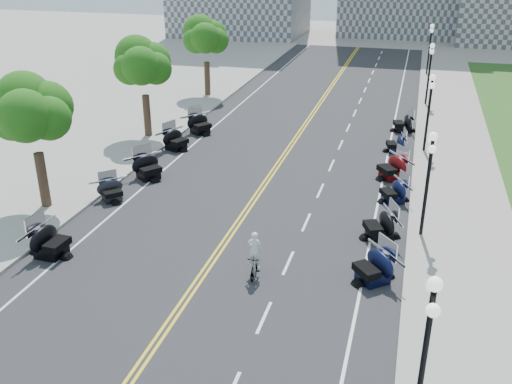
# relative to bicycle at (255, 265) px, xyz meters

# --- Properties ---
(ground) EXTENTS (160.00, 160.00, 0.00)m
(ground) POSITION_rel_bicycle_xyz_m (-2.07, 1.29, -0.49)
(ground) COLOR gray
(road) EXTENTS (16.00, 90.00, 0.01)m
(road) POSITION_rel_bicycle_xyz_m (-2.07, 11.29, -0.49)
(road) COLOR #333335
(road) RESTS_ON ground
(centerline_yellow_a) EXTENTS (0.12, 90.00, 0.00)m
(centerline_yellow_a) POSITION_rel_bicycle_xyz_m (-2.19, 11.29, -0.48)
(centerline_yellow_a) COLOR yellow
(centerline_yellow_a) RESTS_ON road
(centerline_yellow_b) EXTENTS (0.12, 90.00, 0.00)m
(centerline_yellow_b) POSITION_rel_bicycle_xyz_m (-1.95, 11.29, -0.48)
(centerline_yellow_b) COLOR yellow
(centerline_yellow_b) RESTS_ON road
(edge_line_north) EXTENTS (0.12, 90.00, 0.00)m
(edge_line_north) POSITION_rel_bicycle_xyz_m (4.33, 11.29, -0.48)
(edge_line_north) COLOR white
(edge_line_north) RESTS_ON road
(edge_line_south) EXTENTS (0.12, 90.00, 0.00)m
(edge_line_south) POSITION_rel_bicycle_xyz_m (-8.47, 11.29, -0.48)
(edge_line_south) COLOR white
(edge_line_south) RESTS_ON road
(lane_dash_5) EXTENTS (0.12, 2.00, 0.00)m
(lane_dash_5) POSITION_rel_bicycle_xyz_m (1.13, -2.71, -0.48)
(lane_dash_5) COLOR white
(lane_dash_5) RESTS_ON road
(lane_dash_6) EXTENTS (0.12, 2.00, 0.00)m
(lane_dash_6) POSITION_rel_bicycle_xyz_m (1.13, 1.29, -0.48)
(lane_dash_6) COLOR white
(lane_dash_6) RESTS_ON road
(lane_dash_7) EXTENTS (0.12, 2.00, 0.00)m
(lane_dash_7) POSITION_rel_bicycle_xyz_m (1.13, 5.29, -0.48)
(lane_dash_7) COLOR white
(lane_dash_7) RESTS_ON road
(lane_dash_8) EXTENTS (0.12, 2.00, 0.00)m
(lane_dash_8) POSITION_rel_bicycle_xyz_m (1.13, 9.29, -0.48)
(lane_dash_8) COLOR white
(lane_dash_8) RESTS_ON road
(lane_dash_9) EXTENTS (0.12, 2.00, 0.00)m
(lane_dash_9) POSITION_rel_bicycle_xyz_m (1.13, 13.29, -0.48)
(lane_dash_9) COLOR white
(lane_dash_9) RESTS_ON road
(lane_dash_10) EXTENTS (0.12, 2.00, 0.00)m
(lane_dash_10) POSITION_rel_bicycle_xyz_m (1.13, 17.29, -0.48)
(lane_dash_10) COLOR white
(lane_dash_10) RESTS_ON road
(lane_dash_11) EXTENTS (0.12, 2.00, 0.00)m
(lane_dash_11) POSITION_rel_bicycle_xyz_m (1.13, 21.29, -0.48)
(lane_dash_11) COLOR white
(lane_dash_11) RESTS_ON road
(lane_dash_12) EXTENTS (0.12, 2.00, 0.00)m
(lane_dash_12) POSITION_rel_bicycle_xyz_m (1.13, 25.29, -0.48)
(lane_dash_12) COLOR white
(lane_dash_12) RESTS_ON road
(lane_dash_13) EXTENTS (0.12, 2.00, 0.00)m
(lane_dash_13) POSITION_rel_bicycle_xyz_m (1.13, 29.29, -0.48)
(lane_dash_13) COLOR white
(lane_dash_13) RESTS_ON road
(lane_dash_14) EXTENTS (0.12, 2.00, 0.00)m
(lane_dash_14) POSITION_rel_bicycle_xyz_m (1.13, 33.29, -0.48)
(lane_dash_14) COLOR white
(lane_dash_14) RESTS_ON road
(lane_dash_15) EXTENTS (0.12, 2.00, 0.00)m
(lane_dash_15) POSITION_rel_bicycle_xyz_m (1.13, 37.29, -0.48)
(lane_dash_15) COLOR white
(lane_dash_15) RESTS_ON road
(lane_dash_16) EXTENTS (0.12, 2.00, 0.00)m
(lane_dash_16) POSITION_rel_bicycle_xyz_m (1.13, 41.29, -0.48)
(lane_dash_16) COLOR white
(lane_dash_16) RESTS_ON road
(lane_dash_17) EXTENTS (0.12, 2.00, 0.00)m
(lane_dash_17) POSITION_rel_bicycle_xyz_m (1.13, 45.29, -0.48)
(lane_dash_17) COLOR white
(lane_dash_17) RESTS_ON road
(lane_dash_18) EXTENTS (0.12, 2.00, 0.00)m
(lane_dash_18) POSITION_rel_bicycle_xyz_m (1.13, 49.29, -0.48)
(lane_dash_18) COLOR white
(lane_dash_18) RESTS_ON road
(lane_dash_19) EXTENTS (0.12, 2.00, 0.00)m
(lane_dash_19) POSITION_rel_bicycle_xyz_m (1.13, 53.29, -0.48)
(lane_dash_19) COLOR white
(lane_dash_19) RESTS_ON road
(sidewalk_north) EXTENTS (5.00, 90.00, 0.15)m
(sidewalk_north) POSITION_rel_bicycle_xyz_m (8.43, 11.29, -0.42)
(sidewalk_north) COLOR #9E9991
(sidewalk_north) RESTS_ON ground
(sidewalk_south) EXTENTS (5.00, 90.00, 0.15)m
(sidewalk_south) POSITION_rel_bicycle_xyz_m (-12.57, 11.29, -0.42)
(sidewalk_south) COLOR #9E9991
(sidewalk_south) RESTS_ON ground
(street_lamp_1) EXTENTS (0.50, 1.20, 4.90)m
(street_lamp_1) POSITION_rel_bicycle_xyz_m (6.53, -6.71, 2.11)
(street_lamp_1) COLOR black
(street_lamp_1) RESTS_ON sidewalk_north
(street_lamp_2) EXTENTS (0.50, 1.20, 4.90)m
(street_lamp_2) POSITION_rel_bicycle_xyz_m (6.53, 5.29, 2.11)
(street_lamp_2) COLOR black
(street_lamp_2) RESTS_ON sidewalk_north
(street_lamp_3) EXTENTS (0.50, 1.20, 4.90)m
(street_lamp_3) POSITION_rel_bicycle_xyz_m (6.53, 17.29, 2.11)
(street_lamp_3) COLOR black
(street_lamp_3) RESTS_ON sidewalk_north
(street_lamp_4) EXTENTS (0.50, 1.20, 4.90)m
(street_lamp_4) POSITION_rel_bicycle_xyz_m (6.53, 29.29, 2.11)
(street_lamp_4) COLOR black
(street_lamp_4) RESTS_ON sidewalk_north
(street_lamp_5) EXTENTS (0.50, 1.20, 4.90)m
(street_lamp_5) POSITION_rel_bicycle_xyz_m (6.53, 41.29, 2.11)
(street_lamp_5) COLOR black
(street_lamp_5) RESTS_ON sidewalk_north
(tree_2) EXTENTS (4.80, 4.80, 9.20)m
(tree_2) POSITION_rel_bicycle_xyz_m (-12.07, 3.29, 4.26)
(tree_2) COLOR #235619
(tree_2) RESTS_ON sidewalk_south
(tree_3) EXTENTS (4.80, 4.80, 9.20)m
(tree_3) POSITION_rel_bicycle_xyz_m (-12.07, 15.29, 4.26)
(tree_3) COLOR #235619
(tree_3) RESTS_ON sidewalk_south
(tree_4) EXTENTS (4.80, 4.80, 9.20)m
(tree_4) POSITION_rel_bicycle_xyz_m (-12.07, 27.29, 4.26)
(tree_4) COLOR #235619
(tree_4) RESTS_ON sidewalk_south
(motorcycle_n_5) EXTENTS (2.96, 2.96, 1.47)m
(motorcycle_n_5) POSITION_rel_bicycle_xyz_m (4.71, 0.85, 0.24)
(motorcycle_n_5) COLOR black
(motorcycle_n_5) RESTS_ON road
(motorcycle_n_6) EXTENTS (2.74, 2.74, 1.45)m
(motorcycle_n_6) POSITION_rel_bicycle_xyz_m (4.68, 4.61, 0.23)
(motorcycle_n_6) COLOR black
(motorcycle_n_6) RESTS_ON road
(motorcycle_n_7) EXTENTS (2.52, 2.52, 1.30)m
(motorcycle_n_7) POSITION_rel_bicycle_xyz_m (5.05, 8.91, 0.15)
(motorcycle_n_7) COLOR black
(motorcycle_n_7) RESTS_ON road
(motorcycle_n_8) EXTENTS (3.04, 3.04, 1.52)m
(motorcycle_n_8) POSITION_rel_bicycle_xyz_m (4.78, 12.14, 0.27)
(motorcycle_n_8) COLOR #590A0C
(motorcycle_n_8) RESTS_ON road
(motorcycle_n_9) EXTENTS (2.17, 2.17, 1.28)m
(motorcycle_n_9) POSITION_rel_bicycle_xyz_m (4.75, 16.85, 0.14)
(motorcycle_n_9) COLOR black
(motorcycle_n_9) RESTS_ON road
(motorcycle_n_10) EXTENTS (2.42, 2.42, 1.41)m
(motorcycle_n_10) POSITION_rel_bicycle_xyz_m (5.01, 21.46, 0.21)
(motorcycle_n_10) COLOR black
(motorcycle_n_10) RESTS_ON road
(motorcycle_s_5) EXTENTS (2.30, 2.30, 1.53)m
(motorcycle_s_5) POSITION_rel_bicycle_xyz_m (-8.98, -0.87, 0.27)
(motorcycle_s_5) COLOR black
(motorcycle_s_5) RESTS_ON road
(motorcycle_s_6) EXTENTS (2.49, 2.49, 1.23)m
(motorcycle_s_6) POSITION_rel_bicycle_xyz_m (-9.30, 5.05, 0.12)
(motorcycle_s_6) COLOR black
(motorcycle_s_6) RESTS_ON road
(motorcycle_s_7) EXTENTS (2.99, 2.99, 1.50)m
(motorcycle_s_7) POSITION_rel_bicycle_xyz_m (-8.79, 8.40, 0.25)
(motorcycle_s_7) COLOR black
(motorcycle_s_7) RESTS_ON road
(motorcycle_s_8) EXTENTS (2.75, 2.75, 1.47)m
(motorcycle_s_8) POSITION_rel_bicycle_xyz_m (-9.20, 13.45, 0.24)
(motorcycle_s_8) COLOR black
(motorcycle_s_8) RESTS_ON road
(motorcycle_s_9) EXTENTS (3.01, 3.01, 1.51)m
(motorcycle_s_9) POSITION_rel_bicycle_xyz_m (-8.91, 17.11, 0.26)
(motorcycle_s_9) COLOR black
(motorcycle_s_9) RESTS_ON road
(bicycle) EXTENTS (0.62, 1.68, 0.99)m
(bicycle) POSITION_rel_bicycle_xyz_m (0.00, 0.00, 0.00)
(bicycle) COLOR #A51414
(bicycle) RESTS_ON road
(cyclist_rider) EXTENTS (0.60, 0.39, 1.64)m
(cyclist_rider) POSITION_rel_bicycle_xyz_m (0.00, 0.00, 1.32)
(cyclist_rider) COLOR white
(cyclist_rider) RESTS_ON bicycle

